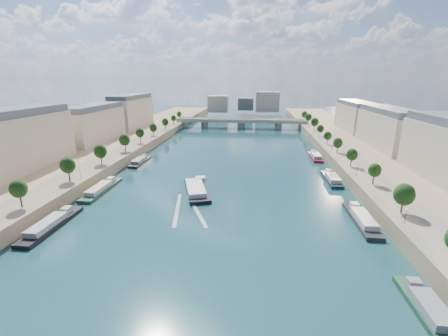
# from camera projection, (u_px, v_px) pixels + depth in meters

# --- Properties ---
(ground) EXTENTS (700.00, 700.00, 0.00)m
(ground) POSITION_uv_depth(u_px,v_px,m) (226.00, 172.00, 137.93)
(ground) COLOR #0B2C31
(ground) RESTS_ON ground
(quay_left) EXTENTS (44.00, 520.00, 5.00)m
(quay_left) POSITION_uv_depth(u_px,v_px,m) (78.00, 163.00, 144.54)
(quay_left) COLOR #9E8460
(quay_left) RESTS_ON ground
(quay_right) EXTENTS (44.00, 520.00, 5.00)m
(quay_right) POSITION_uv_depth(u_px,v_px,m) (391.00, 172.00, 129.88)
(quay_right) COLOR #9E8460
(quay_right) RESTS_ON ground
(pave_left) EXTENTS (14.00, 520.00, 0.10)m
(pave_left) POSITION_uv_depth(u_px,v_px,m) (107.00, 159.00, 142.28)
(pave_left) COLOR gray
(pave_left) RESTS_ON quay_left
(pave_right) EXTENTS (14.00, 520.00, 0.10)m
(pave_right) POSITION_uv_depth(u_px,v_px,m) (356.00, 166.00, 130.67)
(pave_right) COLOR gray
(pave_right) RESTS_ON quay_right
(trees_left) EXTENTS (4.80, 268.80, 8.26)m
(trees_left) POSITION_uv_depth(u_px,v_px,m) (112.00, 147.00, 142.42)
(trees_left) COLOR #382B1E
(trees_left) RESTS_ON ground
(trees_right) EXTENTS (4.80, 268.80, 8.26)m
(trees_right) POSITION_uv_depth(u_px,v_px,m) (346.00, 148.00, 138.83)
(trees_right) COLOR #382B1E
(trees_right) RESTS_ON ground
(lamps_left) EXTENTS (0.36, 200.36, 4.28)m
(lamps_left) POSITION_uv_depth(u_px,v_px,m) (106.00, 159.00, 131.51)
(lamps_left) COLOR black
(lamps_left) RESTS_ON ground
(lamps_right) EXTENTS (0.36, 200.36, 4.28)m
(lamps_right) POSITION_uv_depth(u_px,v_px,m) (343.00, 157.00, 135.11)
(lamps_right) COLOR black
(lamps_right) RESTS_ON ground
(buildings_left) EXTENTS (16.00, 226.00, 23.20)m
(buildings_left) POSITION_uv_depth(u_px,v_px,m) (64.00, 130.00, 153.27)
(buildings_left) COLOR #C1B195
(buildings_left) RESTS_ON ground
(buildings_right) EXTENTS (16.00, 226.00, 23.20)m
(buildings_right) POSITION_uv_depth(u_px,v_px,m) (415.00, 136.00, 135.96)
(buildings_right) COLOR #C1B195
(buildings_right) RESTS_ON ground
(skyline) EXTENTS (79.00, 42.00, 22.00)m
(skyline) POSITION_uv_depth(u_px,v_px,m) (248.00, 103.00, 342.39)
(skyline) COLOR #C1B195
(skyline) RESTS_ON ground
(bridge) EXTENTS (112.00, 12.00, 8.15)m
(bridge) POSITION_uv_depth(u_px,v_px,m) (241.00, 122.00, 259.42)
(bridge) COLOR #C1B79E
(bridge) RESTS_ON ground
(tour_barge) EXTENTS (15.27, 27.83, 3.71)m
(tour_barge) POSITION_uv_depth(u_px,v_px,m) (196.00, 189.00, 114.66)
(tour_barge) COLOR black
(tour_barge) RESTS_ON ground
(wake) EXTENTS (15.22, 25.79, 0.04)m
(wake) POSITION_uv_depth(u_px,v_px,m) (187.00, 209.00, 99.11)
(wake) COLOR silver
(wake) RESTS_ON ground
(moored_barges_left) EXTENTS (5.00, 155.07, 3.60)m
(moored_barges_left) POSITION_uv_depth(u_px,v_px,m) (65.00, 215.00, 93.14)
(moored_barges_left) COLOR #181A36
(moored_barges_left) RESTS_ON ground
(moored_barges_right) EXTENTS (5.00, 166.63, 3.60)m
(moored_barges_right) POSITION_uv_depth(u_px,v_px,m) (362.00, 220.00, 89.99)
(moored_barges_right) COLOR black
(moored_barges_right) RESTS_ON ground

